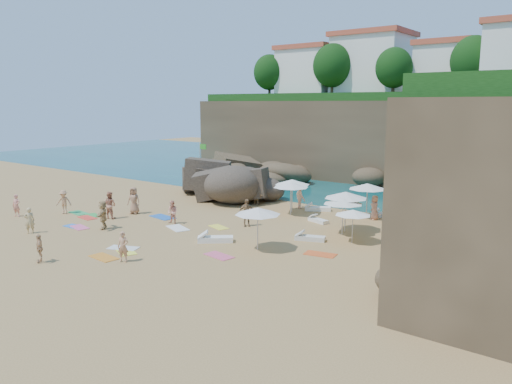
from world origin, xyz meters
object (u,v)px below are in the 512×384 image
Objects in this scene: person_stand_5 at (256,195)px; parasol_1 at (292,182)px; parasol_2 at (432,208)px; rock_outcrop at (234,196)px; person_stand_2 at (301,196)px; person_stand_6 at (29,220)px; parasol_0 at (346,195)px; lounger_0 at (385,215)px; person_stand_0 at (16,206)px; flag_pole at (201,159)px; person_stand_1 at (110,205)px; person_stand_4 at (375,207)px; person_stand_3 at (246,213)px.

parasol_1 is at bearing -10.75° from person_stand_5.
rock_outcrop is at bearing 165.99° from parasol_2.
person_stand_2 is 1.18× the size of person_stand_6.
parasol_0 reaches higher than parasol_2.
lounger_0 is at bearing 167.63° from person_stand_6.
parasol_2 is at bearing -1.26° from person_stand_0.
person_stand_2 is at bearing -10.54° from flag_pole.
person_stand_2 is at bearing 158.07° from lounger_0.
person_stand_1 is 1.17× the size of person_stand_6.
person_stand_1 reaches higher than person_stand_4.
lounger_0 is at bearing 0.78° from rock_outcrop.
parasol_2 is at bearing 151.43° from person_stand_6.
person_stand_1 is 13.77m from person_stand_2.
person_stand_4 is (5.79, 6.69, -0.05)m from person_stand_3.
parasol_2 reaches higher than person_stand_6.
person_stand_1 is 18.04m from person_stand_4.
person_stand_1 is (5.68, 3.57, 0.15)m from person_stand_0.
parasol_0 reaches higher than person_stand_6.
lounger_0 is (6.01, 2.62, -2.06)m from parasol_1.
person_stand_5 is (5.20, 9.70, -0.18)m from person_stand_1.
person_stand_5 is (8.93, -3.35, -1.91)m from flag_pole.
person_stand_5 is (-9.26, 3.15, -1.53)m from parasol_0.
flag_pole is 13.68m from person_stand_1.
person_stand_4 is (-0.25, -1.22, 0.69)m from lounger_0.
lounger_0 is at bearing 6.24° from person_stand_3.
lounger_0 is 1.10× the size of person_stand_4.
person_stand_5 is (-9.64, -2.14, 0.61)m from lounger_0.
lounger_0 is 0.98× the size of person_stand_2.
parasol_0 is at bearing -21.34° from rock_outcrop.
person_stand_0 is 0.88× the size of person_stand_3.
parasol_1 is 1.36× the size of person_stand_1.
parasol_0 is 1.48× the size of person_stand_3.
person_stand_2 is 6.82m from person_stand_3.
person_stand_5 is at bearing 160.69° from lounger_0.
flag_pole is at bearing -87.39° from person_stand_1.
person_stand_5 is (-3.60, 5.77, -0.14)m from person_stand_3.
person_stand_0 is 24.74m from person_stand_4.
person_stand_5 is (-3.63, 0.48, -1.44)m from parasol_1.
person_stand_0 is (-20.51, -15.41, 0.64)m from lounger_0.
flag_pole is at bearing 156.18° from person_stand_5.
lounger_0 is 1.18× the size of person_stand_0.
person_stand_6 is (5.07, -1.83, 0.02)m from person_stand_0.
rock_outcrop is 3.17× the size of parasol_1.
rock_outcrop is at bearing 161.91° from parasol_1.
flag_pole is 19.32m from parasol_0.
parasol_1 is 1.42× the size of person_stand_3.
flag_pole is 2.62× the size of person_stand_6.
person_stand_4 is at bearing 165.99° from person_stand_6.
flag_pole is 15.59m from person_stand_3.
person_stand_2 reaches higher than person_stand_1.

